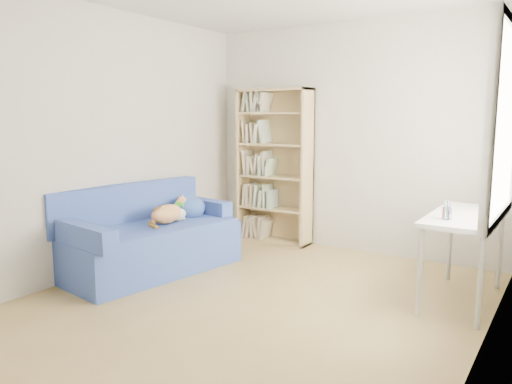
% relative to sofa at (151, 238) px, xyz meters
% --- Properties ---
extents(ground, '(4.00, 4.00, 0.00)m').
position_rel_sofa_xyz_m(ground, '(1.35, -0.15, -0.33)').
color(ground, olive).
rests_on(ground, ground).
extents(room_shell, '(3.54, 4.04, 2.62)m').
position_rel_sofa_xyz_m(room_shell, '(1.45, -0.12, 1.30)').
color(room_shell, silver).
rests_on(room_shell, ground).
extents(sofa, '(1.08, 1.87, 0.86)m').
position_rel_sofa_xyz_m(sofa, '(0.00, 0.00, 0.00)').
color(sofa, navy).
rests_on(sofa, ground).
extents(bookshelf, '(0.94, 0.29, 1.88)m').
position_rel_sofa_xyz_m(bookshelf, '(0.44, 1.69, 0.53)').
color(bookshelf, tan).
rests_on(bookshelf, ground).
extents(desk, '(0.53, 1.16, 0.75)m').
position_rel_sofa_xyz_m(desk, '(2.82, 0.79, 0.34)').
color(desk, white).
rests_on(desk, ground).
extents(pen_cup, '(0.08, 0.08, 0.15)m').
position_rel_sofa_xyz_m(pen_cup, '(2.73, 0.48, 0.48)').
color(pen_cup, white).
rests_on(pen_cup, desk).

